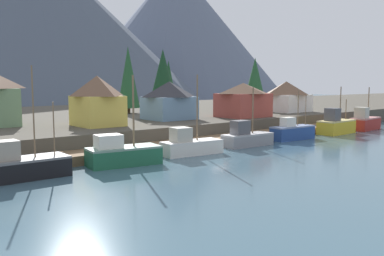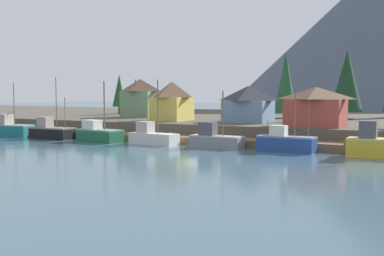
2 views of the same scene
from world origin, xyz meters
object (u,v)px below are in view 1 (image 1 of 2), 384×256
object	(u,v)px
house_yellow	(97,100)
conifer_back_right	(163,76)
fishing_boat_yellow	(336,125)
fishing_boat_green	(122,154)
conifer_back_left	(255,80)
house_blue	(169,100)
fishing_boat_grey	(246,138)
house_white	(286,96)
conifer_near_left	(128,77)
fishing_boat_red	(365,122)
conifer_near_right	(169,81)
house_red	(243,100)
fishing_boat_blue	(292,132)
fishing_boat_black	(23,166)

from	to	relation	value
house_yellow	conifer_back_right	bearing A→B (deg)	38.33
fishing_boat_yellow	fishing_boat_green	bearing A→B (deg)	178.03
conifer_back_left	house_blue	bearing A→B (deg)	-157.90
fishing_boat_green	conifer_back_left	size ratio (longest dim) A/B	0.80
house_blue	fishing_boat_grey	bearing A→B (deg)	-85.44
house_white	conifer_near_left	distance (m)	29.82
house_white	house_blue	bearing A→B (deg)	177.85
fishing_boat_yellow	house_blue	distance (m)	26.55
fishing_boat_red	house_blue	size ratio (longest dim) A/B	1.04
conifer_near_right	conifer_near_left	bearing A→B (deg)	-147.50
fishing_boat_green	house_yellow	bearing A→B (deg)	80.82
fishing_boat_grey	house_red	bearing A→B (deg)	47.64
fishing_boat_yellow	conifer_back_right	world-z (taller)	conifer_back_right
fishing_boat_grey	conifer_near_left	distance (m)	30.06
fishing_boat_green	fishing_boat_blue	bearing A→B (deg)	10.54
fishing_boat_green	house_blue	bearing A→B (deg)	50.80
fishing_boat_yellow	conifer_near_left	world-z (taller)	conifer_near_left
fishing_boat_grey	fishing_boat_blue	size ratio (longest dim) A/B	1.03
fishing_boat_grey	house_yellow	distance (m)	19.71
fishing_boat_blue	house_red	distance (m)	11.34
fishing_boat_red	fishing_boat_yellow	bearing A→B (deg)	172.23
fishing_boat_blue	house_white	world-z (taller)	house_white
conifer_near_left	conifer_near_right	bearing A→B (deg)	32.50
house_blue	conifer_near_right	xyz separation A→B (m)	(18.57, 25.07, 2.83)
fishing_boat_grey	conifer_back_right	xyz separation A→B (m)	(10.45, 32.39, 8.09)
fishing_boat_blue	house_red	world-z (taller)	house_red
fishing_boat_blue	house_white	size ratio (longest dim) A/B	0.91
fishing_boat_grey	conifer_back_right	distance (m)	34.99
conifer_back_left	fishing_boat_yellow	bearing A→B (deg)	-115.06
fishing_boat_black	fishing_boat_grey	size ratio (longest dim) A/B	1.29
fishing_boat_black	house_blue	distance (m)	31.02
fishing_boat_black	house_yellow	world-z (taller)	fishing_boat_black
conifer_back_right	fishing_boat_yellow	bearing A→B (deg)	-73.19
conifer_near_left	conifer_back_left	distance (m)	33.66
fishing_boat_red	house_white	size ratio (longest dim) A/B	0.92
fishing_boat_yellow	conifer_near_right	size ratio (longest dim) A/B	0.71
fishing_boat_green	house_white	xyz separation A→B (m)	(44.31, 14.41, 4.28)
fishing_boat_black	fishing_boat_yellow	bearing A→B (deg)	0.89
house_red	conifer_back_right	size ratio (longest dim) A/B	0.66
house_blue	conifer_back_right	distance (m)	21.44
fishing_boat_blue	house_red	size ratio (longest dim) A/B	0.91
fishing_boat_black	conifer_back_left	distance (m)	69.00
fishing_boat_black	house_red	distance (m)	40.16
fishing_boat_green	house_blue	world-z (taller)	fishing_boat_green
fishing_boat_yellow	house_white	bearing A→B (deg)	66.23
fishing_boat_grey	conifer_back_left	xyz separation A→B (m)	(34.04, 29.08, 7.49)
conifer_near_left	conifer_near_right	distance (m)	20.18
house_yellow	conifer_near_left	bearing A→B (deg)	47.97
fishing_boat_blue	house_blue	bearing A→B (deg)	129.47
fishing_boat_blue	conifer_back_left	distance (m)	38.77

